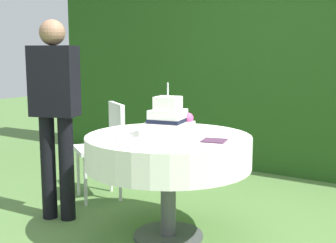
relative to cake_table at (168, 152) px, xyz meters
name	(u,v)px	position (x,y,z in m)	size (l,w,h in m)	color
ground_plane	(168,237)	(0.00, 0.00, -0.64)	(20.00, 20.00, 0.00)	#547A3D
foliage_hedge	(282,52)	(0.00, 2.38, 0.73)	(6.17, 0.60, 2.74)	#234C19
cake_table	(168,152)	(0.00, 0.00, 0.00)	(1.19, 1.19, 0.76)	#4C4C51
wedding_cake	(168,121)	(0.00, 0.00, 0.22)	(0.36, 0.36, 0.38)	white
serving_plate_near	(228,131)	(0.30, 0.36, 0.12)	(0.14, 0.14, 0.01)	white
serving_plate_far	(136,146)	(0.06, -0.45, 0.12)	(0.11, 0.11, 0.01)	white
serving_plate_left	(125,142)	(-0.09, -0.38, 0.12)	(0.13, 0.13, 0.01)	white
serving_plate_right	(159,148)	(0.19, -0.41, 0.12)	(0.12, 0.12, 0.01)	white
napkin_stack	(214,141)	(0.37, -0.02, 0.12)	(0.15, 0.15, 0.01)	#4C2D47
garden_chair	(106,141)	(-0.98, 0.45, -0.10)	(0.56, 0.56, 0.89)	white
standing_person	(55,106)	(-0.95, -0.18, 0.29)	(0.41, 0.31, 1.60)	black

